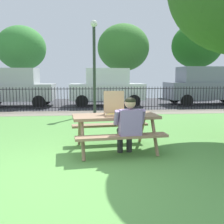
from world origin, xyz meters
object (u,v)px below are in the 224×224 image
(parked_car_right, at_px, (208,85))
(far_tree_midleft, at_px, (21,48))
(parked_car_left, at_px, (16,87))
(lamp_post_walkway, at_px, (94,57))
(far_tree_center, at_px, (123,48))
(parked_car_center, at_px, (107,87))
(pizza_slice_on_table, at_px, (135,115))
(pizza_box_open, at_px, (115,111))
(adult_at_table, at_px, (129,124))
(far_tree_midright, at_px, (197,46))
(picnic_table_foreground, at_px, (115,123))

(parked_car_right, height_order, far_tree_midleft, far_tree_midleft)
(far_tree_midleft, bearing_deg, parked_car_left, -80.01)
(lamp_post_walkway, distance_m, parked_car_left, 5.09)
(far_tree_center, bearing_deg, parked_car_center, -105.91)
(parked_car_left, xyz_separation_m, parked_car_center, (4.73, 0.00, 0.00))
(parked_car_left, bearing_deg, pizza_slice_on_table, -60.89)
(pizza_box_open, xyz_separation_m, parked_car_right, (6.13, 8.29, 0.23))
(adult_at_table, distance_m, parked_car_left, 9.84)
(far_tree_midright, bearing_deg, pizza_box_open, -119.20)
(pizza_box_open, xyz_separation_m, parked_car_left, (-4.23, 8.29, 0.15))
(parked_car_right, bearing_deg, parked_car_center, -180.00)
(lamp_post_walkway, bearing_deg, pizza_slice_on_table, -82.91)
(picnic_table_foreground, xyz_separation_m, far_tree_center, (2.22, 14.37, 3.09))
(adult_at_table, bearing_deg, parked_car_center, 88.19)
(picnic_table_foreground, height_order, far_tree_midleft, far_tree_midleft)
(picnic_table_foreground, xyz_separation_m, lamp_post_walkway, (-0.27, 5.40, 1.76))
(lamp_post_walkway, bearing_deg, adult_at_table, -85.31)
(pizza_slice_on_table, distance_m, far_tree_center, 14.83)
(picnic_table_foreground, bearing_deg, parked_car_center, 86.64)
(picnic_table_foreground, height_order, pizza_slice_on_table, pizza_slice_on_table)
(parked_car_center, xyz_separation_m, parked_car_right, (5.63, 0.00, 0.09))
(pizza_box_open, relative_size, lamp_post_walkway, 0.13)
(picnic_table_foreground, xyz_separation_m, pizza_slice_on_table, (0.41, -0.06, 0.18))
(adult_at_table, relative_size, far_tree_midright, 0.21)
(parked_car_right, bearing_deg, far_tree_midright, 72.61)
(pizza_box_open, distance_m, far_tree_center, 14.82)
(parked_car_left, xyz_separation_m, far_tree_center, (6.46, 6.09, 2.68))
(lamp_post_walkway, bearing_deg, parked_car_center, 75.26)
(parked_car_right, xyz_separation_m, far_tree_midright, (1.91, 6.08, 2.84))
(pizza_slice_on_table, bearing_deg, pizza_box_open, 172.53)
(adult_at_table, distance_m, far_tree_midright, 17.10)
(far_tree_center, bearing_deg, parked_car_right, -57.38)
(picnic_table_foreground, bearing_deg, far_tree_center, 81.21)
(picnic_table_foreground, xyz_separation_m, far_tree_midright, (8.02, 14.37, 3.34))
(pizza_box_open, relative_size, parked_car_right, 0.11)
(picnic_table_foreground, bearing_deg, adult_at_table, -66.54)
(pizza_box_open, height_order, parked_car_left, parked_car_left)
(parked_car_right, xyz_separation_m, far_tree_center, (-3.89, 6.08, 2.59))
(parked_car_left, relative_size, far_tree_center, 0.72)
(far_tree_center, bearing_deg, far_tree_midright, 0.00)
(parked_car_left, xyz_separation_m, far_tree_midleft, (-1.07, 6.09, 2.58))
(picnic_table_foreground, relative_size, far_tree_midleft, 0.37)
(adult_at_table, bearing_deg, far_tree_midleft, 110.40)
(lamp_post_walkway, height_order, parked_car_right, lamp_post_walkway)
(pizza_slice_on_table, xyz_separation_m, parked_car_right, (5.71, 8.35, 0.32))
(picnic_table_foreground, relative_size, parked_car_right, 0.42)
(picnic_table_foreground, relative_size, pizza_slice_on_table, 6.62)
(lamp_post_walkway, bearing_deg, far_tree_center, 74.47)
(parked_car_left, height_order, far_tree_center, far_tree_center)
(picnic_table_foreground, xyz_separation_m, adult_at_table, (0.21, -0.48, 0.06))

